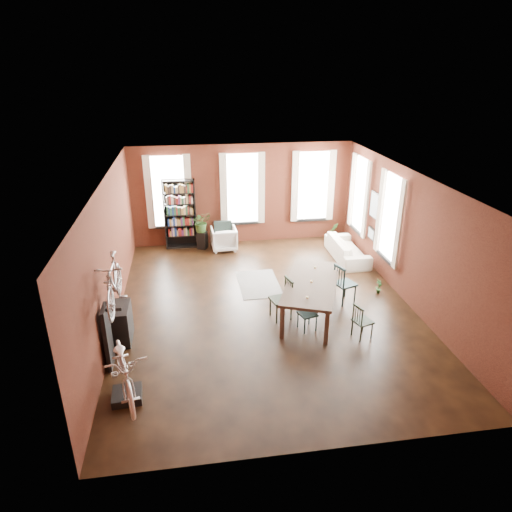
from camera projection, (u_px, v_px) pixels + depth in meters
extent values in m
plane|color=black|center=(266.00, 307.00, 11.12)|extent=(9.00, 9.00, 0.00)
cube|color=silver|center=(267.00, 178.00, 9.86)|extent=(7.00, 9.00, 0.04)
cube|color=#411810|center=(242.00, 194.00, 14.58)|extent=(7.00, 0.04, 3.20)
cube|color=#411810|center=(321.00, 366.00, 6.40)|extent=(7.00, 0.04, 3.20)
cube|color=#411810|center=(109.00, 256.00, 10.01)|extent=(0.04, 9.00, 3.20)
cube|color=#411810|center=(409.00, 238.00, 10.97)|extent=(0.04, 9.00, 3.20)
cube|color=white|center=(169.00, 191.00, 14.15)|extent=(1.00, 0.04, 2.20)
cube|color=beige|center=(169.00, 192.00, 14.09)|extent=(1.40, 0.06, 2.30)
cube|color=white|center=(242.00, 189.00, 14.47)|extent=(1.00, 0.04, 2.20)
cube|color=beige|center=(243.00, 189.00, 14.41)|extent=(1.40, 0.06, 2.30)
cube|color=white|center=(313.00, 186.00, 14.79)|extent=(1.00, 0.04, 2.20)
cube|color=beige|center=(313.00, 186.00, 14.73)|extent=(1.40, 0.06, 2.30)
cube|color=white|center=(392.00, 218.00, 11.80)|extent=(0.04, 1.00, 2.20)
cube|color=beige|center=(389.00, 218.00, 11.79)|extent=(0.06, 1.40, 2.30)
cube|color=white|center=(361.00, 195.00, 13.80)|extent=(0.04, 1.00, 2.20)
cube|color=beige|center=(359.00, 195.00, 13.79)|extent=(0.06, 1.40, 2.30)
cube|color=black|center=(375.00, 205.00, 12.80)|extent=(0.04, 0.55, 0.75)
cube|color=black|center=(372.00, 234.00, 13.13)|extent=(0.04, 0.45, 0.35)
cube|color=#49382B|center=(311.00, 298.00, 10.67)|extent=(1.96, 2.72, 0.84)
cube|color=#1C3E3C|center=(307.00, 314.00, 10.08)|extent=(0.45, 0.45, 0.79)
cube|color=black|center=(281.00, 299.00, 10.49)|extent=(0.54, 0.54, 0.98)
cube|color=black|center=(363.00, 321.00, 9.79)|extent=(0.46, 0.46, 0.79)
cube|color=#162F32|center=(345.00, 284.00, 11.20)|extent=(0.59, 0.59, 1.00)
cube|color=black|center=(180.00, 214.00, 14.32)|extent=(1.00, 0.32, 2.20)
imported|color=white|center=(224.00, 238.00, 14.39)|extent=(0.81, 0.76, 0.80)
imported|color=beige|center=(348.00, 246.00, 13.73)|extent=(0.61, 2.08, 0.81)
cube|color=black|center=(259.00, 284.00, 12.29)|extent=(1.08, 1.71, 0.01)
cube|color=black|center=(127.00, 395.00, 8.09)|extent=(0.54, 0.54, 0.15)
cube|color=black|center=(108.00, 337.00, 8.76)|extent=(0.16, 0.60, 1.30)
cube|color=black|center=(121.00, 323.00, 9.69)|extent=(0.40, 0.80, 0.80)
cube|color=black|center=(202.00, 240.00, 14.52)|extent=(0.37, 0.37, 0.55)
imported|color=#2D5D25|center=(333.00, 236.00, 15.25)|extent=(0.39, 0.64, 0.27)
imported|color=#254F1F|center=(378.00, 291.00, 11.79)|extent=(0.39, 0.42, 0.14)
imported|color=silver|center=(122.00, 346.00, 7.69)|extent=(0.90, 1.14, 1.92)
imported|color=#A5A8AD|center=(111.00, 266.00, 8.21)|extent=(0.47, 1.00, 1.66)
imported|color=#355B24|center=(201.00, 224.00, 14.33)|extent=(0.75, 0.80, 0.52)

